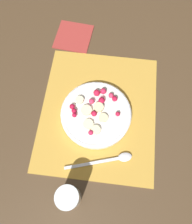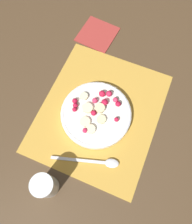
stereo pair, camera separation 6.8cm
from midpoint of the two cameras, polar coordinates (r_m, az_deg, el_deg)
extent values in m
plane|color=#4C3823|center=(0.72, 3.66, -0.45)|extent=(3.00, 3.00, 0.00)
cube|color=gold|center=(0.72, 3.67, -0.37)|extent=(0.44, 0.37, 0.01)
cylinder|color=white|center=(0.70, 2.76, -0.96)|extent=(0.23, 0.23, 0.02)
torus|color=white|center=(0.69, 2.79, -0.75)|extent=(0.23, 0.23, 0.01)
cylinder|color=white|center=(0.69, 2.81, -0.62)|extent=(0.20, 0.20, 0.00)
cylinder|color=#F4EAB7|center=(0.67, -0.01, -2.95)|extent=(0.05, 0.05, 0.01)
cylinder|color=#F4EAB7|center=(0.66, 1.86, -5.06)|extent=(0.04, 0.04, 0.01)
cylinder|color=beige|center=(0.68, 4.26, -2.35)|extent=(0.03, 0.03, 0.01)
cylinder|color=beige|center=(0.69, 3.95, 0.46)|extent=(0.04, 0.04, 0.01)
cylinder|color=#F4EAB7|center=(0.69, 0.52, 0.65)|extent=(0.05, 0.05, 0.01)
cylinder|color=#F4EAB7|center=(0.70, -0.45, 3.74)|extent=(0.04, 0.04, 0.01)
sphere|color=#B21433|center=(0.69, -2.61, 1.40)|extent=(0.02, 0.02, 0.02)
sphere|color=#D12347|center=(0.66, 0.04, -5.22)|extent=(0.02, 0.02, 0.02)
sphere|color=#B21433|center=(0.69, 5.10, 2.24)|extent=(0.02, 0.02, 0.02)
sphere|color=red|center=(0.68, 8.23, -2.32)|extent=(0.01, 0.01, 0.01)
sphere|color=#B21433|center=(0.70, 8.57, 1.77)|extent=(0.02, 0.02, 0.02)
sphere|color=#DB3356|center=(0.69, 2.50, 2.67)|extent=(0.02, 0.02, 0.02)
sphere|color=#B21433|center=(0.69, -2.77, 2.59)|extent=(0.02, 0.02, 0.02)
sphere|color=red|center=(0.68, 2.23, -0.63)|extent=(0.02, 0.02, 0.02)
sphere|color=#D12347|center=(0.71, 6.17, 4.44)|extent=(0.02, 0.02, 0.02)
sphere|color=red|center=(0.70, 4.38, 4.46)|extent=(0.02, 0.02, 0.02)
sphere|color=#B21433|center=(0.68, -2.83, 0.32)|extent=(0.01, 0.01, 0.01)
sphere|color=#DB3356|center=(0.70, 7.86, 2.84)|extent=(0.02, 0.02, 0.02)
cube|color=silver|center=(0.67, -1.86, -12.80)|extent=(0.06, 0.16, 0.00)
ellipsoid|color=silver|center=(0.67, 7.10, -13.55)|extent=(0.04, 0.05, 0.01)
cylinder|color=white|center=(0.63, -9.99, -18.90)|extent=(0.06, 0.06, 0.10)
cube|color=#A3332D|center=(0.88, 2.69, 19.50)|extent=(0.15, 0.14, 0.01)
camera|label=1|loc=(0.03, -87.11, 7.36)|focal=35.00mm
camera|label=2|loc=(0.03, 92.89, -7.36)|focal=35.00mm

